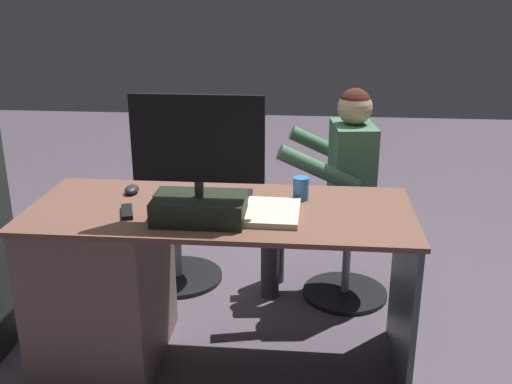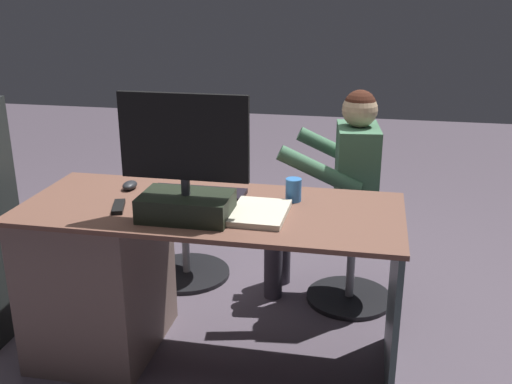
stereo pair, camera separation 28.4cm
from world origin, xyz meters
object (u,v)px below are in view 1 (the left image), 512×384
object	(u,v)px
monitor	(199,183)
cup	(301,188)
office_chair_teddy	(177,241)
person	(333,181)
teddy_bear	(175,181)
keyboard	(204,194)
desk	(124,278)
visitor_chair	(347,252)
computer_mouse	(132,189)
tv_remote	(127,212)

from	to	relation	value
monitor	cup	bearing A→B (deg)	-144.82
cup	office_chair_teddy	size ratio (longest dim) A/B	0.20
monitor	person	bearing A→B (deg)	-124.55
teddy_bear	person	xyz separation A→B (m)	(-0.86, 0.11, 0.06)
monitor	keyboard	xyz separation A→B (m)	(0.03, -0.27, -0.14)
desk	monitor	world-z (taller)	monitor
office_chair_teddy	person	distance (m)	0.96
teddy_bear	visitor_chair	size ratio (longest dim) A/B	0.80
computer_mouse	tv_remote	bearing A→B (deg)	101.89
cup	teddy_bear	xyz separation A→B (m)	(0.70, -0.63, -0.19)
computer_mouse	visitor_chair	bearing A→B (deg)	-153.44
tv_remote	person	xyz separation A→B (m)	(-0.85, -0.76, -0.09)
desk	teddy_bear	size ratio (longest dim) A/B	4.34
office_chair_teddy	visitor_chair	bearing A→B (deg)	173.62
cup	office_chair_teddy	world-z (taller)	cup
desk	tv_remote	bearing A→B (deg)	124.94
person	cup	bearing A→B (deg)	73.17
monitor	visitor_chair	distance (m)	1.19
tv_remote	teddy_bear	xyz separation A→B (m)	(0.00, -0.87, -0.15)
teddy_bear	cup	bearing A→B (deg)	138.01
keyboard	teddy_bear	world-z (taller)	teddy_bear
monitor	tv_remote	size ratio (longest dim) A/B	3.40
desk	monitor	size ratio (longest dim) A/B	3.13
visitor_chair	person	world-z (taller)	person
monitor	office_chair_teddy	bearing A→B (deg)	-70.89
tv_remote	teddy_bear	world-z (taller)	teddy_bear
monitor	office_chair_teddy	world-z (taller)	monitor
cup	teddy_bear	bearing A→B (deg)	-41.99
cup	visitor_chair	world-z (taller)	cup
monitor	computer_mouse	size ratio (longest dim) A/B	5.32
person	tv_remote	bearing A→B (deg)	41.57
office_chair_teddy	visitor_chair	xyz separation A→B (m)	(-0.95, 0.11, 0.02)
keyboard	computer_mouse	xyz separation A→B (m)	(0.33, -0.02, 0.01)
cup	visitor_chair	distance (m)	0.77
desk	teddy_bear	xyz separation A→B (m)	(-0.07, -0.77, 0.20)
person	office_chair_teddy	bearing A→B (deg)	-6.38
desk	person	distance (m)	1.16
cup	teddy_bear	size ratio (longest dim) A/B	0.27
monitor	cup	size ratio (longest dim) A/B	5.14
desk	visitor_chair	distance (m)	1.21
teddy_bear	person	world-z (taller)	person
desk	keyboard	xyz separation A→B (m)	(-0.34, -0.13, 0.36)
desk	teddy_bear	distance (m)	0.80
tv_remote	visitor_chair	xyz separation A→B (m)	(-0.95, -0.75, -0.49)
office_chair_teddy	teddy_bear	size ratio (longest dim) A/B	1.36
desk	office_chair_teddy	size ratio (longest dim) A/B	3.20
tv_remote	teddy_bear	distance (m)	0.88
office_chair_teddy	monitor	bearing A→B (deg)	109.11
visitor_chair	cup	bearing A→B (deg)	63.99
person	keyboard	bearing A→B (deg)	42.06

